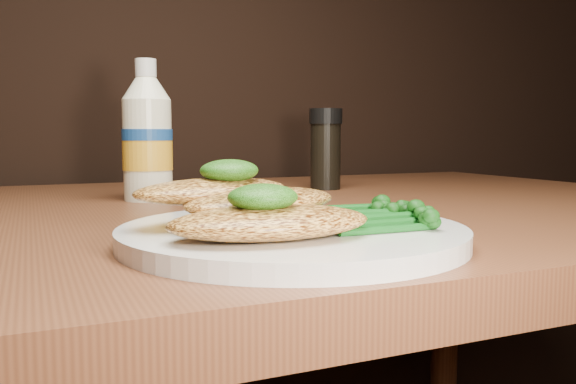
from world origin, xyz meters
name	(u,v)px	position (x,y,z in m)	size (l,w,h in m)	color
plate	(292,234)	(-0.09, 0.80, 0.76)	(0.27, 0.27, 0.01)	white
chicken_front	(271,222)	(-0.13, 0.75, 0.78)	(0.14, 0.08, 0.02)	#F1AD4C
chicken_mid	(263,202)	(-0.11, 0.80, 0.78)	(0.14, 0.07, 0.02)	#F1AD4C
chicken_back	(213,191)	(-0.15, 0.82, 0.79)	(0.13, 0.07, 0.02)	#F1AD4C
pesto_front	(263,197)	(-0.14, 0.75, 0.79)	(0.05, 0.04, 0.02)	black
pesto_back	(229,171)	(-0.14, 0.82, 0.81)	(0.05, 0.04, 0.02)	black
broccolini_bundle	(363,212)	(-0.04, 0.78, 0.77)	(0.13, 0.10, 0.02)	#125318
mayo_bottle	(147,130)	(-0.14, 1.15, 0.84)	(0.06, 0.06, 0.18)	white
pepper_grinder	(326,149)	(0.14, 1.19, 0.81)	(0.05, 0.05, 0.12)	black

